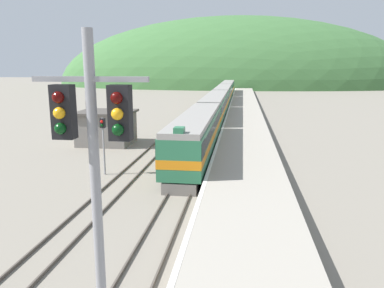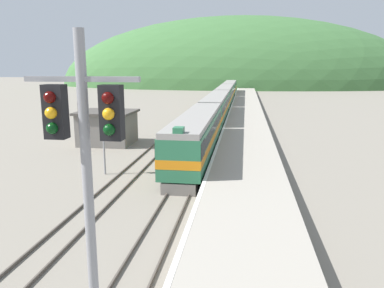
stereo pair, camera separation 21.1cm
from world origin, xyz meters
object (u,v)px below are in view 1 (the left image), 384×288
at_px(express_train_lead_car, 197,135).
at_px(carriage_fourth, 228,89).
at_px(carriage_second, 215,108).
at_px(carriage_third, 223,95).
at_px(signal_mast_main, 96,190).
at_px(signal_post_siding, 103,134).

relative_size(express_train_lead_car, carriage_fourth, 0.89).
xyz_separation_m(carriage_second, carriage_third, (0.00, 23.02, 0.00)).
xyz_separation_m(signal_mast_main, signal_post_siding, (-7.46, 19.72, -2.67)).
xyz_separation_m(carriage_fourth, signal_mast_main, (1.09, -93.46, 3.60)).
bearing_deg(carriage_second, signal_post_siding, -102.95).
xyz_separation_m(express_train_lead_car, carriage_third, (0.00, 45.10, -0.01)).
relative_size(carriage_second, carriage_third, 1.00).
distance_m(carriage_fourth, signal_post_siding, 74.02).
height_order(carriage_third, signal_mast_main, signal_mast_main).
relative_size(express_train_lead_car, signal_post_siding, 4.54).
distance_m(express_train_lead_car, signal_post_siding, 8.54).
distance_m(express_train_lead_car, signal_mast_main, 25.62).
relative_size(carriage_second, signal_mast_main, 2.52).
bearing_deg(signal_post_siding, express_train_lead_car, 41.42).
bearing_deg(carriage_second, signal_mast_main, -88.69).
bearing_deg(carriage_third, express_train_lead_car, -90.00).
bearing_deg(signal_mast_main, carriage_second, 91.31).
bearing_deg(signal_mast_main, signal_post_siding, 110.71).
xyz_separation_m(express_train_lead_car, signal_post_siding, (-6.37, -5.62, 0.91)).
height_order(carriage_fourth, signal_post_siding, signal_post_siding).
relative_size(express_train_lead_car, carriage_third, 0.89).
height_order(carriage_third, signal_post_siding, signal_post_siding).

